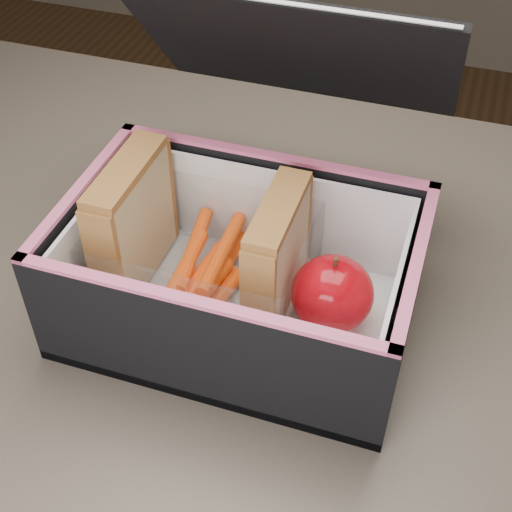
{
  "coord_description": "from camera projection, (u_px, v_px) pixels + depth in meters",
  "views": [
    {
      "loc": [
        0.15,
        -0.35,
        1.2
      ],
      "look_at": [
        0.02,
        0.04,
        0.81
      ],
      "focal_mm": 50.0,
      "sensor_mm": 36.0,
      "label": 1
    }
  ],
  "objects": [
    {
      "name": "red_apple",
      "position": [
        332.0,
        294.0,
        0.55
      ],
      "size": [
        0.08,
        0.08,
        0.07
      ],
      "rotation": [
        0.0,
        0.0,
        0.32
      ],
      "color": "#9B0206",
      "rests_on": "paper_napkin"
    },
    {
      "name": "paper_napkin",
      "position": [
        336.0,
        319.0,
        0.58
      ],
      "size": [
        0.11,
        0.11,
        0.01
      ],
      "primitive_type": "cube",
      "rotation": [
        0.0,
        0.0,
        -0.43
      ],
      "color": "white",
      "rests_on": "lunch_bag"
    },
    {
      "name": "carrot_sticks",
      "position": [
        205.0,
        278.0,
        0.59
      ],
      "size": [
        0.06,
        0.16,
        0.03
      ],
      "color": "#EF400A",
      "rests_on": "plastic_tub"
    },
    {
      "name": "sandwich_right",
      "position": [
        277.0,
        257.0,
        0.56
      ],
      "size": [
        0.03,
        0.09,
        0.1
      ],
      "color": "tan",
      "rests_on": "plastic_tub"
    },
    {
      "name": "plastic_tub",
      "position": [
        205.0,
        258.0,
        0.58
      ],
      "size": [
        0.17,
        0.12,
        0.07
      ],
      "primitive_type": null,
      "color": "white",
      "rests_on": "lunch_bag"
    },
    {
      "name": "lunch_bag",
      "position": [
        242.0,
        262.0,
        0.56
      ],
      "size": [
        0.27,
        0.3,
        0.24
      ],
      "color": "black",
      "rests_on": "kitchen_table"
    },
    {
      "name": "kitchen_table",
      "position": [
        221.0,
        400.0,
        0.65
      ],
      "size": [
        1.2,
        0.8,
        0.75
      ],
      "color": "brown",
      "rests_on": "ground"
    },
    {
      "name": "sandwich_left",
      "position": [
        133.0,
        222.0,
        0.58
      ],
      "size": [
        0.03,
        0.1,
        0.11
      ],
      "color": "tan",
      "rests_on": "plastic_tub"
    }
  ]
}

